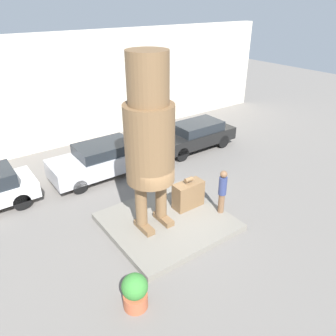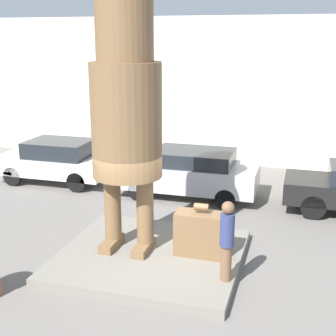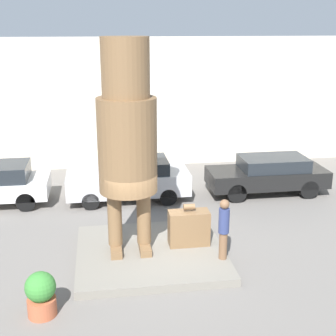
% 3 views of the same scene
% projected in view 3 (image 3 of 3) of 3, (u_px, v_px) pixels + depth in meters
% --- Properties ---
extents(ground_plane, '(60.00, 60.00, 0.00)m').
position_uv_depth(ground_plane, '(151.00, 257.00, 13.41)').
color(ground_plane, slate).
extents(pedestal, '(4.17, 3.88, 0.22)m').
position_uv_depth(pedestal, '(151.00, 254.00, 13.38)').
color(pedestal, slate).
rests_on(pedestal, ground_plane).
extents(building_backdrop, '(28.00, 0.60, 5.87)m').
position_uv_depth(building_backdrop, '(127.00, 103.00, 21.42)').
color(building_backdrop, beige).
rests_on(building_backdrop, ground_plane).
extents(statue_figure, '(1.59, 1.59, 5.89)m').
position_uv_depth(statue_figure, '(127.00, 132.00, 12.38)').
color(statue_figure, brown).
rests_on(statue_figure, pedestal).
extents(giant_suitcase, '(1.17, 0.55, 1.25)m').
position_uv_depth(giant_suitcase, '(189.00, 228.00, 13.57)').
color(giant_suitcase, brown).
rests_on(giant_suitcase, pedestal).
extents(tourist, '(0.29, 0.29, 1.73)m').
position_uv_depth(tourist, '(224.00, 227.00, 12.60)').
color(tourist, brown).
rests_on(tourist, pedestal).
extents(parked_car_silver, '(4.54, 1.86, 1.57)m').
position_uv_depth(parked_car_silver, '(129.00, 178.00, 17.60)').
color(parked_car_silver, '#B7B7BC').
rests_on(parked_car_silver, ground_plane).
extents(parked_car_black, '(4.59, 1.74, 1.48)m').
position_uv_depth(parked_car_black, '(268.00, 174.00, 18.24)').
color(parked_car_black, black).
rests_on(parked_car_black, ground_plane).
extents(planter_pot, '(0.70, 0.70, 1.08)m').
position_uv_depth(planter_pot, '(41.00, 294.00, 10.58)').
color(planter_pot, '#AD5638').
rests_on(planter_pot, ground_plane).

